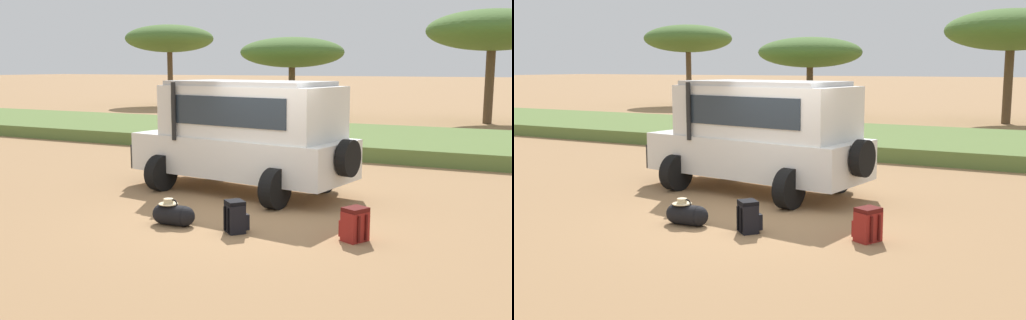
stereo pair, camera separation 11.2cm
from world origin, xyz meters
TOP-DOWN VIEW (x-y plane):
  - ground_plane at (0.00, 0.00)m, footprint 320.00×320.00m
  - grass_bank at (0.00, 10.67)m, footprint 120.00×7.00m
  - safari_vehicle at (-1.04, 2.01)m, footprint 5.46×3.20m
  - backpack_beside_front_wheel at (2.25, -0.56)m, footprint 0.48×0.47m
  - backpack_cluster_center at (0.33, -0.98)m, footprint 0.45×0.46m
  - duffel_bag_low_black_case at (-0.87, -1.05)m, footprint 0.81×0.38m
  - acacia_tree_far_left at (-19.81, 26.34)m, footprint 6.37×5.90m
  - acacia_tree_left_mid at (-7.49, 19.61)m, footprint 5.44×5.27m
  - acacia_tree_centre_back at (2.05, 21.49)m, footprint 6.14×6.65m

SIDE VIEW (x-z plane):
  - ground_plane at x=0.00m, z-range 0.00..0.00m
  - duffel_bag_low_black_case at x=-0.87m, z-range -0.05..0.42m
  - grass_bank at x=0.00m, z-range 0.00..0.44m
  - backpack_cluster_center at x=0.33m, z-range -0.01..0.54m
  - backpack_beside_front_wheel at x=2.25m, z-range -0.01..0.54m
  - safari_vehicle at x=-1.04m, z-range 0.07..2.51m
  - acacia_tree_left_mid at x=-7.49m, z-range 1.33..5.59m
  - acacia_tree_centre_back at x=2.05m, z-range 1.72..7.15m
  - acacia_tree_far_left at x=-19.81m, z-range 1.85..7.52m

